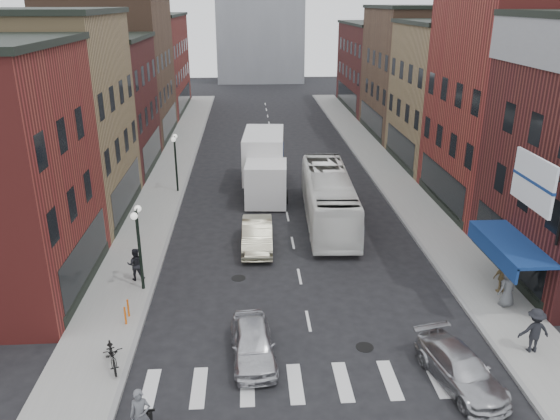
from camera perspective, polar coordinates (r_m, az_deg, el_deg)
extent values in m
plane|color=black|center=(22.77, 3.26, -12.85)|extent=(160.00, 160.00, 0.00)
cube|color=gray|center=(43.10, -11.47, 3.60)|extent=(3.00, 74.00, 0.15)
cube|color=gray|center=(44.03, 11.05, 4.00)|extent=(3.00, 74.00, 0.15)
cube|color=gray|center=(42.93, -9.48, 3.56)|extent=(0.20, 74.00, 0.16)
cube|color=gray|center=(43.71, 9.13, 3.90)|extent=(0.20, 74.00, 0.16)
cube|color=silver|center=(20.37, 4.26, -17.55)|extent=(12.00, 2.20, 0.01)
cube|color=black|center=(26.87, -19.67, -4.65)|extent=(0.08, 7.20, 2.20)
cube|color=#947A51|center=(35.73, -24.32, 8.41)|extent=(10.00, 10.00, 12.00)
cube|color=black|center=(35.41, -15.72, 1.99)|extent=(0.08, 8.00, 2.20)
cube|color=black|center=(35.10, -25.89, 18.20)|extent=(10.30, 10.20, 0.30)
cube|color=#4B1A1B|center=(45.23, -19.90, 10.03)|extent=(10.00, 10.00, 10.00)
cube|color=black|center=(44.82, -13.22, 6.16)|extent=(0.08, 8.00, 2.20)
cube|color=black|center=(44.65, -20.74, 16.50)|extent=(10.30, 10.20, 0.30)
cube|color=brown|center=(55.56, -17.06, 13.76)|extent=(10.00, 12.00, 13.00)
cube|color=black|center=(55.41, -11.44, 9.09)|extent=(0.08, 9.60, 2.20)
cube|color=maroon|center=(69.29, -14.39, 14.46)|extent=(10.00, 16.00, 11.00)
cube|color=black|center=(69.08, -9.96, 11.50)|extent=(0.08, 12.80, 2.20)
cube|color=black|center=(68.94, -14.83, 19.12)|extent=(10.30, 16.20, 0.30)
cube|color=black|center=(28.60, 22.65, -3.49)|extent=(0.08, 7.20, 2.20)
cube|color=maroon|center=(37.53, 24.65, 10.46)|extent=(10.00, 10.00, 14.00)
cube|color=black|center=(36.74, 16.49, 2.59)|extent=(0.08, 8.00, 2.20)
cube|color=#947A51|center=(46.72, 18.81, 11.10)|extent=(10.00, 10.00, 11.00)
cube|color=black|center=(45.88, 12.43, 6.57)|extent=(0.08, 8.00, 2.20)
cube|color=black|center=(46.19, 19.67, 17.99)|extent=(10.30, 10.20, 0.30)
cube|color=brown|center=(56.90, 14.79, 13.63)|extent=(10.00, 12.00, 12.00)
cube|color=black|center=(56.28, 9.48, 9.40)|extent=(0.08, 9.60, 2.20)
cube|color=black|center=(56.51, 15.40, 19.80)|extent=(10.30, 12.20, 0.30)
cube|color=#4B1A1B|center=(70.38, 11.23, 14.39)|extent=(10.00, 16.00, 10.00)
cube|color=black|center=(69.77, 6.98, 11.75)|extent=(0.08, 12.80, 2.20)
cube|color=black|center=(70.00, 11.54, 18.57)|extent=(10.30, 16.20, 0.30)
cube|color=navy|center=(26.15, 22.98, -3.18)|extent=(1.80, 5.00, 0.15)
cube|color=navy|center=(25.93, 21.18, -3.98)|extent=(0.10, 5.00, 0.70)
cylinder|color=black|center=(23.40, 26.46, 2.69)|extent=(1.40, 0.08, 0.08)
cube|color=silver|center=(23.06, 24.95, 2.70)|extent=(0.12, 3.00, 2.00)
cylinder|color=black|center=(25.63, -14.42, -4.31)|extent=(0.14, 0.14, 4.00)
cylinder|color=black|center=(24.87, -14.83, -0.14)|extent=(0.06, 0.90, 0.06)
sphere|color=white|center=(24.47, -15.01, -0.63)|extent=(0.32, 0.32, 0.32)
sphere|color=white|center=(25.30, -14.64, 0.12)|extent=(0.32, 0.32, 0.32)
cylinder|color=black|center=(38.60, -10.80, 4.59)|extent=(0.14, 0.14, 4.00)
cylinder|color=black|center=(38.10, -11.01, 7.48)|extent=(0.06, 0.90, 0.06)
sphere|color=white|center=(37.68, -11.08, 7.24)|extent=(0.32, 0.32, 0.32)
sphere|color=white|center=(38.54, -10.92, 7.56)|extent=(0.32, 0.32, 0.32)
cylinder|color=#D8590C|center=(23.76, -15.86, -10.57)|extent=(0.08, 0.08, 0.80)
cylinder|color=#D8590C|center=(24.26, -15.58, -9.83)|extent=(0.08, 0.08, 0.80)
cube|color=white|center=(35.69, -1.47, 2.76)|extent=(2.86, 3.07, 2.77)
cube|color=black|center=(35.61, -1.48, 3.19)|extent=(2.81, 1.74, 1.22)
cube|color=white|center=(39.49, -1.71, 5.82)|extent=(3.18, 5.95, 3.21)
cube|color=navy|center=(39.49, -1.71, 5.82)|extent=(2.97, 2.41, 1.33)
cube|color=black|center=(39.79, -1.67, 3.20)|extent=(2.95, 7.36, 0.39)
cylinder|color=black|center=(36.21, -3.48, 1.33)|extent=(0.31, 1.00, 1.00)
cylinder|color=black|center=(36.29, 0.54, 1.42)|extent=(0.31, 1.00, 1.00)
cylinder|color=black|center=(39.78, -3.51, 3.16)|extent=(0.31, 1.00, 1.00)
cylinder|color=black|center=(39.85, 0.17, 3.23)|extent=(0.31, 1.00, 1.00)
cylinder|color=black|center=(41.89, -3.52, 4.09)|extent=(0.31, 1.00, 1.00)
cylinder|color=black|center=(41.96, -0.03, 4.16)|extent=(0.31, 1.00, 1.00)
cube|color=black|center=(18.24, -13.86, -19.69)|extent=(0.56, 0.11, 0.06)
imported|color=#56585E|center=(17.47, -14.37, -20.01)|extent=(0.64, 0.46, 1.67)
imported|color=white|center=(33.09, 5.08, 1.28)|extent=(3.10, 11.21, 3.09)
imported|color=silver|center=(21.08, -2.87, -13.73)|extent=(1.88, 4.07, 1.35)
imported|color=beige|center=(29.71, -2.40, -2.63)|extent=(1.72, 4.69, 1.53)
imported|color=#AAAAAF|center=(20.89, 18.36, -15.50)|extent=(2.64, 4.52, 1.23)
imported|color=black|center=(21.44, -17.11, -14.17)|extent=(1.27, 2.02, 1.00)
imported|color=black|center=(26.98, -14.86, -5.50)|extent=(0.81, 0.50, 1.61)
imported|color=black|center=(23.16, 25.05, -11.33)|extent=(1.17, 0.58, 1.81)
imported|color=olive|center=(26.96, 22.29, -6.50)|extent=(0.94, 0.50, 1.57)
imported|color=#525559|center=(25.88, 22.73, -7.48)|extent=(1.02, 0.84, 1.79)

